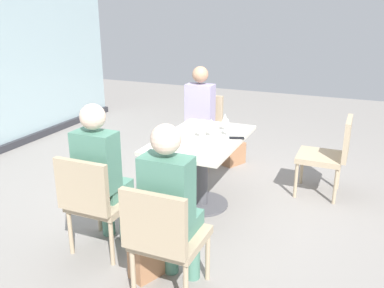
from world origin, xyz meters
TOP-DOWN VIEW (x-y plane):
  - ground_plane at (0.00, 0.00)m, footprint 12.00×12.00m
  - dining_table_main at (0.00, 0.00)m, footprint 1.24×0.77m
  - chair_far_right at (1.14, 0.46)m, footprint 0.50×0.46m
  - chair_far_left at (-1.14, 0.46)m, footprint 0.50×0.46m
  - chair_side_end at (-1.41, -0.30)m, footprint 0.50×0.46m
  - chair_front_right at (0.76, -1.16)m, footprint 0.46×0.50m
  - person_far_right at (1.03, 0.46)m, footprint 0.39×0.34m
  - person_far_left at (-1.03, 0.46)m, footprint 0.39×0.34m
  - person_side_end at (-1.30, -0.30)m, footprint 0.39×0.34m
  - wine_glass_0 at (0.06, -0.08)m, footprint 0.07×0.07m
  - wine_glass_1 at (-0.38, 0.15)m, footprint 0.07×0.07m
  - wine_glass_2 at (-0.01, 0.01)m, footprint 0.07×0.07m
  - wine_glass_3 at (0.30, -0.14)m, footprint 0.07×0.07m
  - wine_glass_4 at (0.14, -0.22)m, footprint 0.07×0.07m
  - coffee_cup at (-0.45, 0.26)m, footprint 0.08×0.08m
  - cell_phone_on_table at (0.11, -0.33)m, footprint 0.12×0.16m
  - handbag_0 at (1.23, 0.04)m, footprint 0.34×0.27m
  - handbag_1 at (-1.23, -0.08)m, footprint 0.34×0.26m

SIDE VIEW (x-z plane):
  - ground_plane at x=0.00m, z-range 0.00..0.00m
  - handbag_0 at x=1.23m, z-range 0.00..0.28m
  - handbag_1 at x=-1.23m, z-range 0.00..0.28m
  - chair_far_right at x=1.14m, z-range 0.06..0.93m
  - chair_far_left at x=-1.14m, z-range 0.06..0.93m
  - chair_side_end at x=-1.41m, z-range 0.06..0.93m
  - chair_front_right at x=0.76m, z-range 0.06..0.93m
  - dining_table_main at x=0.00m, z-range 0.16..0.89m
  - person_far_right at x=1.03m, z-range 0.07..1.33m
  - person_far_left at x=-1.03m, z-range 0.07..1.33m
  - person_side_end at x=-1.30m, z-range 0.07..1.33m
  - cell_phone_on_table at x=0.11m, z-range 0.73..0.74m
  - coffee_cup at x=-0.45m, z-range 0.73..0.82m
  - wine_glass_0 at x=0.06m, z-range 0.77..0.95m
  - wine_glass_1 at x=-0.38m, z-range 0.77..0.95m
  - wine_glass_2 at x=-0.01m, z-range 0.77..0.95m
  - wine_glass_3 at x=0.30m, z-range 0.77..0.95m
  - wine_glass_4 at x=0.14m, z-range 0.77..0.95m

